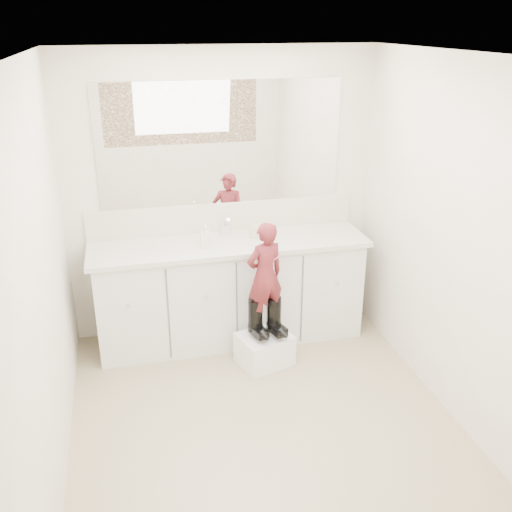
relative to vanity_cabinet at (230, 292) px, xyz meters
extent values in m
plane|color=#877158|center=(0.00, -1.23, -0.42)|extent=(3.00, 3.00, 0.00)
plane|color=white|center=(0.00, -1.23, 1.97)|extent=(3.00, 3.00, 0.00)
plane|color=beige|center=(0.00, 0.27, 0.77)|extent=(2.60, 0.00, 2.60)
plane|color=beige|center=(0.00, -2.73, 0.77)|extent=(2.60, 0.00, 2.60)
plane|color=beige|center=(-1.30, -1.23, 0.78)|extent=(0.00, 3.00, 3.00)
plane|color=beige|center=(1.30, -1.23, 0.78)|extent=(0.00, 3.00, 3.00)
cube|color=silver|center=(0.00, 0.00, 0.00)|extent=(2.20, 0.55, 0.85)
cube|color=beige|center=(0.00, -0.01, 0.45)|extent=(2.28, 0.58, 0.04)
cube|color=beige|center=(0.00, 0.26, 0.59)|extent=(2.28, 0.03, 0.25)
cube|color=white|center=(0.00, 0.26, 1.22)|extent=(2.00, 0.02, 1.00)
cube|color=#472819|center=(0.00, -2.71, 1.22)|extent=(2.00, 0.01, 1.20)
cylinder|color=silver|center=(0.00, 0.15, 0.52)|extent=(0.08, 0.08, 0.10)
imported|color=beige|center=(0.23, 0.05, 0.51)|extent=(0.13, 0.13, 0.10)
imported|color=silver|center=(-0.20, -0.07, 0.56)|extent=(0.09, 0.09, 0.18)
cube|color=white|center=(0.18, -0.48, -0.30)|extent=(0.47, 0.43, 0.25)
imported|color=#A6333A|center=(0.18, -0.48, 0.35)|extent=(0.36, 0.29, 0.85)
cylinder|color=#EF5D86|center=(0.25, -0.48, 0.48)|extent=(0.13, 0.05, 0.06)
camera|label=1|loc=(-0.80, -4.29, 2.15)|focal=40.00mm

